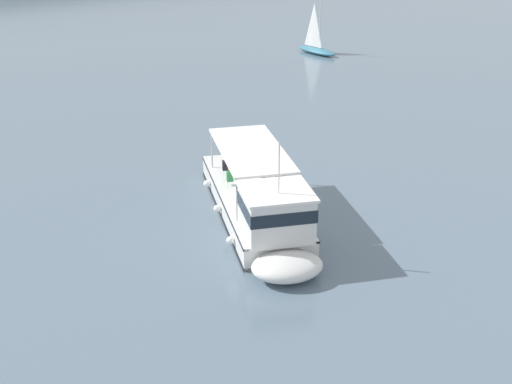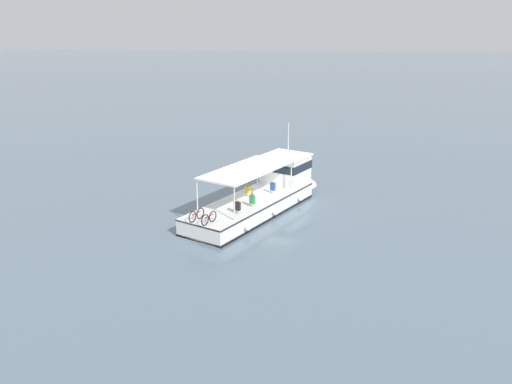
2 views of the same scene
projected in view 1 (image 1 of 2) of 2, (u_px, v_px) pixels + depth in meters
The scene contains 3 objects.
ground_plane at pixel (262, 242), 30.35m from camera, with size 400.00×400.00×0.00m, color slate.
ferry_main at pixel (261, 208), 31.17m from camera, with size 8.38×12.77×5.32m.
sailboat_horizon_west at pixel (317, 48), 65.30m from camera, with size 1.47×4.82×5.40m.
Camera 1 is at (-17.11, -20.69, 14.32)m, focal length 47.71 mm.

